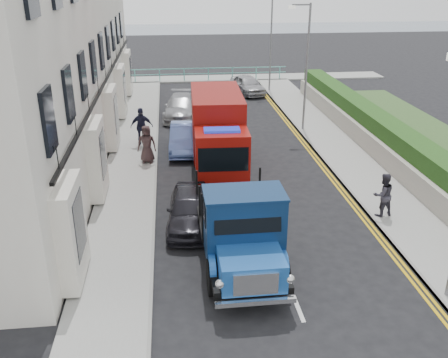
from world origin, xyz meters
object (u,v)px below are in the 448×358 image
bedford_lorry (243,236)px  red_lorry (218,130)px  lamp_far (269,37)px  parked_car_front (190,209)px  lamp_mid (305,61)px

bedford_lorry → red_lorry: 8.81m
lamp_far → red_lorry: size_ratio=1.05×
bedford_lorry → red_lorry: red_lorry is taller
red_lorry → parked_car_front: 5.89m
bedford_lorry → parked_car_front: size_ratio=1.51×
bedford_lorry → lamp_far: bearing=76.7°
bedford_lorry → red_lorry: (0.13, 8.79, 0.56)m
red_lorry → parked_car_front: size_ratio=1.71×
lamp_far → bedford_lorry: (-5.46, -24.06, -2.73)m
red_lorry → bedford_lorry: bearing=-88.9°
lamp_mid → lamp_far: size_ratio=1.00×
bedford_lorry → parked_car_front: bearing=113.7°
lamp_mid → bedford_lorry: size_ratio=1.19×
lamp_far → bedford_lorry: bearing=-102.8°
lamp_mid → red_lorry: size_ratio=1.05×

